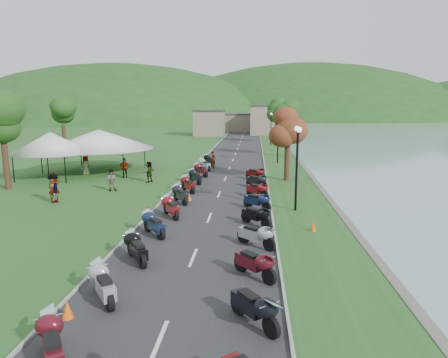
{
  "coord_description": "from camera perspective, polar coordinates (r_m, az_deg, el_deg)",
  "views": [
    {
      "loc": [
        2.5,
        -5.62,
        6.29
      ],
      "look_at": [
        0.43,
        21.12,
        1.3
      ],
      "focal_mm": 32.0,
      "sensor_mm": 36.0,
      "label": 1
    }
  ],
  "objects": [
    {
      "name": "traffic_cone_near",
      "position": [
        13.34,
        -21.47,
        -17.0
      ],
      "size": [
        0.36,
        0.36,
        0.56
      ],
      "primitive_type": "cone",
      "color": "#F2590C",
      "rests_on": "ground"
    },
    {
      "name": "road",
      "position": [
        46.12,
        1.28,
        2.71
      ],
      "size": [
        7.0,
        120.0,
        0.02
      ],
      "primitive_type": "cube",
      "color": "#2D2D2F",
      "rests_on": "ground"
    },
    {
      "name": "pedestrian_a",
      "position": [
        28.43,
        -22.96,
        -3.09
      ],
      "size": [
        0.9,
        0.86,
        1.98
      ],
      "primitive_type": "imported",
      "rotation": [
        0.0,
        0.0,
        0.65
      ],
      "color": "slate",
      "rests_on": "ground"
    },
    {
      "name": "hills_backdrop",
      "position": [
        205.73,
        3.78,
        8.76
      ],
      "size": [
        360.0,
        120.0,
        76.0
      ],
      "primitive_type": null,
      "color": "#285621",
      "rests_on": "ground"
    },
    {
      "name": "vendor_tent_side",
      "position": [
        37.68,
        -23.38,
        3.14
      ],
      "size": [
        4.42,
        4.42,
        4.0
      ],
      "primitive_type": null,
      "color": "silver",
      "rests_on": "ground"
    },
    {
      "name": "pedestrian_b",
      "position": [
        30.86,
        -15.73,
        -1.62
      ],
      "size": [
        0.87,
        0.59,
        1.64
      ],
      "primitive_type": "imported",
      "rotation": [
        0.0,
        0.0,
        3.34
      ],
      "color": "slate",
      "rests_on": "ground"
    },
    {
      "name": "tree_park_left",
      "position": [
        33.87,
        -29.06,
        6.04
      ],
      "size": [
        3.17,
        3.17,
        8.82
      ],
      "primitive_type": null,
      "color": "#2A5A1D",
      "rests_on": "ground"
    },
    {
      "name": "moto_row_right",
      "position": [
        19.62,
        4.55,
        -6.51
      ],
      "size": [
        2.6,
        31.64,
        1.1
      ],
      "primitive_type": null,
      "color": "#331411",
      "rests_on": "ground"
    },
    {
      "name": "far_building",
      "position": [
        90.81,
        1.6,
        8.14
      ],
      "size": [
        18.0,
        16.0,
        5.0
      ],
      "primitive_type": "cube",
      "color": "gray",
      "rests_on": "ground"
    },
    {
      "name": "tree_lakeside",
      "position": [
        33.71,
        9.07,
        5.43
      ],
      "size": [
        2.42,
        2.42,
        6.73
      ],
      "primitive_type": null,
      "color": "#2A5A1D",
      "rests_on": "ground"
    },
    {
      "name": "pedestrian_c",
      "position": [
        28.44,
        -23.02,
        -3.09
      ],
      "size": [
        1.06,
        1.31,
        1.89
      ],
      "primitive_type": "imported",
      "rotation": [
        0.0,
        0.0,
        5.26
      ],
      "color": "slate",
      "rests_on": "ground"
    },
    {
      "name": "moto_row_left",
      "position": [
        21.33,
        -8.72,
        -5.2
      ],
      "size": [
        2.6,
        45.37,
        1.1
      ],
      "primitive_type": null,
      "color": "#331411",
      "rests_on": "ground"
    },
    {
      "name": "vendor_tent_main",
      "position": [
        39.92,
        -17.34,
        3.89
      ],
      "size": [
        6.8,
        6.8,
        4.0
      ],
      "primitive_type": null,
      "color": "silver",
      "rests_on": "ground"
    }
  ]
}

